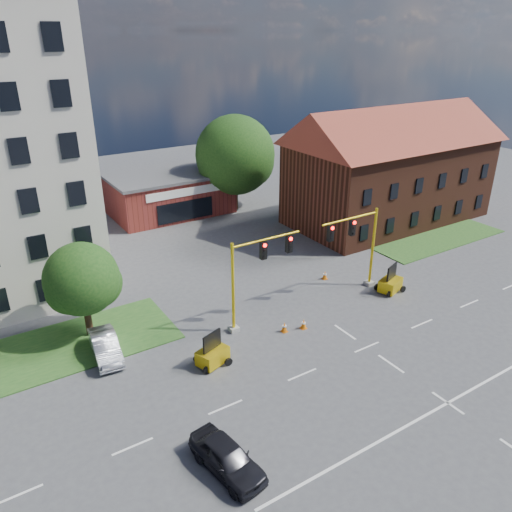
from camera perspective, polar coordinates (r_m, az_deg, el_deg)
name	(u,v)px	position (r m, az deg, el deg)	size (l,w,h in m)	color
ground	(367,347)	(32.01, 12.55, -10.13)	(120.00, 120.00, 0.00)	#4A4A4C
grass_verge_ne	(440,240)	(49.57, 20.30, 1.76)	(14.00, 4.00, 0.08)	#25541F
lane_markings	(404,373)	(30.42, 16.56, -12.66)	(60.00, 36.00, 0.01)	white
brick_shop	(169,192)	(54.12, -9.94, 7.18)	(12.40, 8.40, 4.30)	maroon
townhouse_row	(391,162)	(52.05, 15.19, 10.32)	(21.00, 11.00, 11.50)	#552819
tree_large	(238,157)	(53.67, -2.04, 11.27)	(8.76, 8.34, 10.09)	#312212
tree_nw_front	(86,280)	(32.31, -18.89, -2.63)	(4.78, 4.55, 6.32)	#312212
signal_mast_west	(255,271)	(31.62, -0.09, -1.70)	(5.30, 0.60, 6.20)	#9C9C96
signal_mast_east	(357,242)	(36.62, 11.49, 1.55)	(5.30, 0.60, 6.20)	#9C9C96
trailer_west	(213,355)	(29.64, -4.99, -11.17)	(2.07, 1.70, 2.03)	yellow
trailer_east	(390,283)	(38.50, 15.11, -3.05)	(2.09, 1.72, 2.05)	yellow
cone_a	(304,324)	(33.01, 5.46, -7.74)	(0.40, 0.40, 0.70)	orange
cone_b	(284,327)	(32.58, 3.26, -8.12)	(0.40, 0.40, 0.70)	orange
cone_c	(384,288)	(38.31, 14.37, -3.61)	(0.40, 0.40, 0.70)	orange
cone_d	(325,275)	(39.46, 7.88, -2.18)	(0.40, 0.40, 0.70)	orange
pickup_white	(349,229)	(48.04, 10.58, 3.05)	(2.29, 4.96, 1.38)	silver
sedan_dark	(227,458)	(23.65, -3.32, -22.02)	(1.68, 4.16, 1.42)	black
sedan_silver_front	(105,346)	(31.44, -16.84, -9.86)	(1.44, 4.14, 1.36)	#B7BAC0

